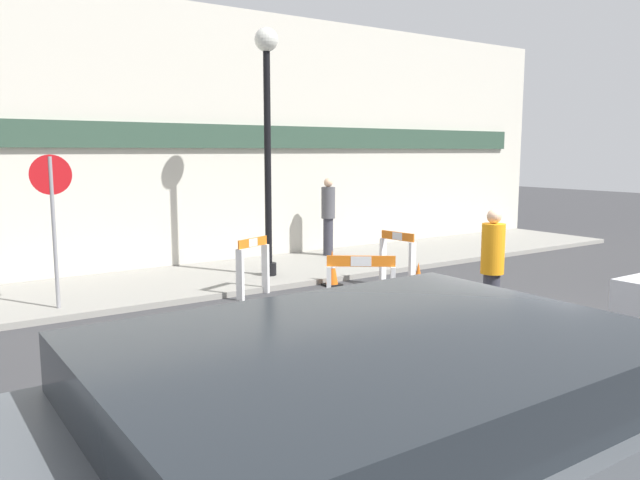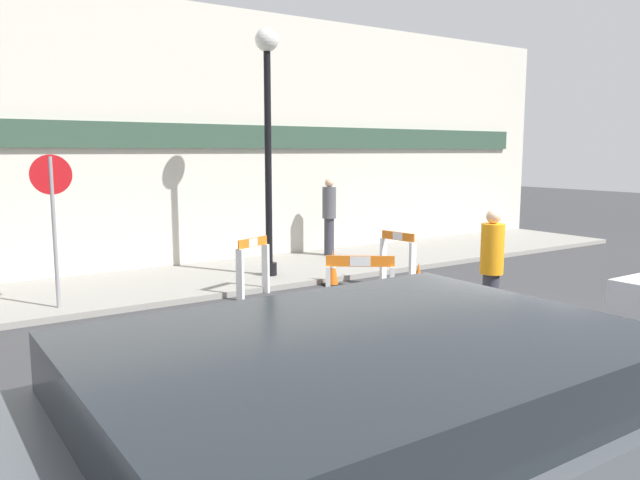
{
  "view_description": "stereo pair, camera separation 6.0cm",
  "coord_description": "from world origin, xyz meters",
  "views": [
    {
      "loc": [
        -6.96,
        -4.94,
        2.49
      ],
      "look_at": [
        -1.05,
        3.62,
        1.0
      ],
      "focal_mm": 35.0,
      "sensor_mm": 36.0,
      "label": 1
    },
    {
      "loc": [
        -6.91,
        -4.98,
        2.49
      ],
      "look_at": [
        -1.05,
        3.62,
        1.0
      ],
      "focal_mm": 35.0,
      "sensor_mm": 36.0,
      "label": 2
    }
  ],
  "objects": [
    {
      "name": "stop_sign",
      "position": [
        -4.96,
        5.01,
        1.66
      ],
      "size": [
        0.6,
        0.09,
        2.34
      ],
      "rotation": [
        0.0,
        0.0,
        3.02
      ],
      "color": "gray",
      "rests_on": "sidewalk_slab"
    },
    {
      "name": "traffic_cone_3",
      "position": [
        -2.28,
        2.12,
        0.22
      ],
      "size": [
        0.3,
        0.3,
        0.47
      ],
      "color": "black",
      "rests_on": "ground_plane"
    },
    {
      "name": "traffic_cone_0",
      "position": [
        -0.29,
        1.41,
        0.29
      ],
      "size": [
        0.3,
        0.3,
        0.61
      ],
      "color": "black",
      "rests_on": "ground_plane"
    },
    {
      "name": "barricade_0",
      "position": [
        -1.94,
        4.35,
        0.54
      ],
      "size": [
        0.74,
        0.41,
        1.02
      ],
      "rotation": [
        0.0,
        0.0,
        3.54
      ],
      "color": "white",
      "rests_on": "ground_plane"
    },
    {
      "name": "sidewalk_slab",
      "position": [
        0.0,
        5.93,
        0.05
      ],
      "size": [
        18.0,
        2.86,
        0.1
      ],
      "color": "gray",
      "rests_on": "ground_plane"
    },
    {
      "name": "storefront_facade",
      "position": [
        0.0,
        7.43,
        2.75
      ],
      "size": [
        18.0,
        0.22,
        5.5
      ],
      "color": "beige",
      "rests_on": "ground_plane"
    },
    {
      "name": "person_worker",
      "position": [
        -0.25,
        0.61,
        0.93
      ],
      "size": [
        0.4,
        0.4,
        1.71
      ],
      "rotation": [
        0.0,
        0.0,
        1.88
      ],
      "color": "#33333D",
      "rests_on": "ground_plane"
    },
    {
      "name": "traffic_cone_1",
      "position": [
        -0.32,
        4.27,
        0.33
      ],
      "size": [
        0.3,
        0.3,
        0.68
      ],
      "color": "black",
      "rests_on": "ground_plane"
    },
    {
      "name": "barricade_1",
      "position": [
        -1.77,
        1.59,
        0.59
      ],
      "size": [
        0.83,
        0.66,
        1.08
      ],
      "rotation": [
        0.0,
        0.0,
        5.64
      ],
      "color": "white",
      "rests_on": "ground_plane"
    },
    {
      "name": "ground_plane",
      "position": [
        0.0,
        0.0,
        0.0
      ],
      "size": [
        60.0,
        60.0,
        0.0
      ],
      "primitive_type": "plane",
      "color": "#38383A"
    },
    {
      "name": "person_pedestrian",
      "position": [
        1.27,
        6.64,
        1.07
      ],
      "size": [
        0.43,
        0.43,
        1.78
      ],
      "rotation": [
        0.0,
        0.0,
        3.67
      ],
      "color": "#33333D",
      "rests_on": "sidewalk_slab"
    },
    {
      "name": "traffic_cone_2",
      "position": [
        0.4,
        2.74,
        0.29
      ],
      "size": [
        0.3,
        0.3,
        0.6
      ],
      "color": "black",
      "rests_on": "ground_plane"
    },
    {
      "name": "barricade_2",
      "position": [
        0.59,
        3.5,
        0.55
      ],
      "size": [
        0.23,
        0.77,
        1.03
      ],
      "rotation": [
        0.0,
        0.0,
        7.99
      ],
      "color": "white",
      "rests_on": "ground_plane"
    },
    {
      "name": "streetlamp_post",
      "position": [
        -1.03,
        5.39,
        3.11
      ],
      "size": [
        0.44,
        0.44,
        4.64
      ],
      "color": "black",
      "rests_on": "sidewalk_slab"
    }
  ]
}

